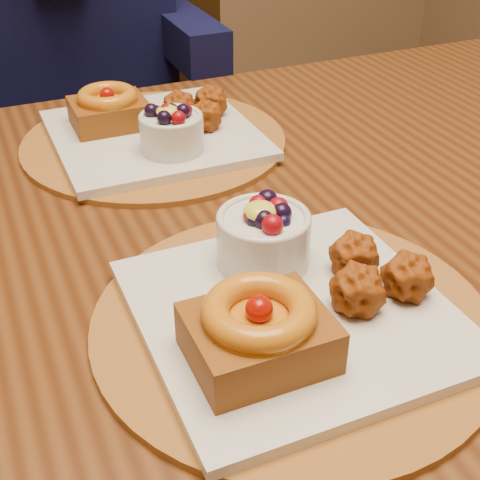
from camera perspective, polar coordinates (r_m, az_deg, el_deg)
name	(u,v)px	position (r m, az deg, el deg)	size (l,w,h in m)	color
dining_table	(211,267)	(0.85, -2.53, -2.31)	(1.60, 0.90, 0.76)	#3E1D0B
place_setting_near	(288,299)	(0.63, 4.11, -5.01)	(0.38, 0.38, 0.09)	brown
place_setting_far	(153,130)	(0.98, -7.45, 9.31)	(0.38, 0.38, 0.08)	brown
chair_far	(131,122)	(1.70, -9.25, 9.92)	(0.58, 0.58, 0.92)	black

